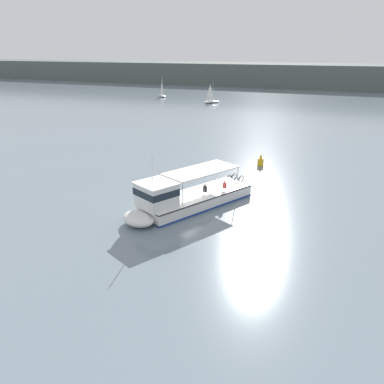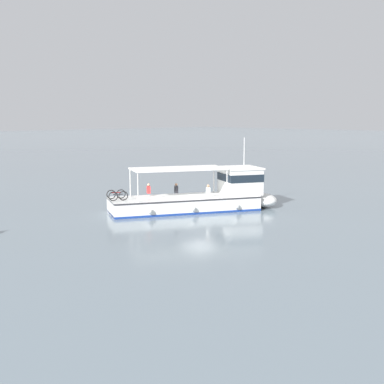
# 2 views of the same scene
# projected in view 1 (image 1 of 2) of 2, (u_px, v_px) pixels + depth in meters

# --- Properties ---
(ground_plane) EXTENTS (400.00, 400.00, 0.00)m
(ground_plane) POSITION_uv_depth(u_px,v_px,m) (183.00, 205.00, 34.44)
(ground_plane) COLOR slate
(distant_shoreline) EXTENTS (400.00, 28.00, 7.93)m
(distant_shoreline) POSITION_uv_depth(u_px,v_px,m) (324.00, 76.00, 140.21)
(distant_shoreline) COLOR #515B56
(distant_shoreline) RESTS_ON ground
(ferry_main) EXTENTS (8.27, 12.80, 5.32)m
(ferry_main) POSITION_uv_depth(u_px,v_px,m) (183.00, 199.00, 33.01)
(ferry_main) COLOR white
(ferry_main) RESTS_ON ground
(sailboat_near_starboard) EXTENTS (4.19, 4.55, 5.40)m
(sailboat_near_starboard) POSITION_uv_depth(u_px,v_px,m) (212.00, 101.00, 99.24)
(sailboat_near_starboard) COLOR white
(sailboat_near_starboard) RESTS_ON ground
(sailboat_outer_anchorage) EXTENTS (4.23, 4.52, 5.40)m
(sailboat_outer_anchorage) POSITION_uv_depth(u_px,v_px,m) (162.00, 95.00, 111.80)
(sailboat_outer_anchorage) COLOR white
(sailboat_outer_anchorage) RESTS_ON ground
(channel_buoy) EXTENTS (0.70, 0.70, 1.40)m
(channel_buoy) POSITION_uv_depth(u_px,v_px,m) (261.00, 161.00, 45.81)
(channel_buoy) COLOR gold
(channel_buoy) RESTS_ON ground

